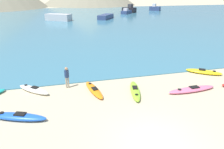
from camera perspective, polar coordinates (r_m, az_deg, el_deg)
name	(u,v)px	position (r m, az deg, el deg)	size (l,w,h in m)	color
ground_plane	(156,141)	(10.58, 11.36, -16.73)	(400.00, 400.00, 0.00)	tan
bay_water	(73,20)	(50.45, -10.25, 13.78)	(160.00, 70.00, 0.06)	teal
kayak_on_sand_0	(192,89)	(15.75, 20.11, -3.66)	(3.56, 0.87, 0.31)	#E5668C
kayak_on_sand_1	(94,90)	(14.79, -4.74, -3.97)	(1.07, 2.98, 0.31)	orange
kayak_on_sand_2	(34,90)	(15.56, -19.76, -3.73)	(2.28, 2.22, 0.41)	white
kayak_on_sand_5	(204,72)	(19.35, 22.84, 0.67)	(2.68, 2.28, 0.36)	yellow
kayak_on_sand_6	(18,117)	(12.77, -23.41, -10.06)	(3.22, 1.82, 0.38)	blue
kayak_on_sand_7	(135,91)	(14.67, 6.04, -4.21)	(1.33, 3.13, 0.33)	#8CCC2D
person_near_waterline	(67,76)	(15.33, -11.72, -0.42)	(0.31, 0.24, 1.53)	gray
moored_boat_0	(126,12)	(63.02, 3.75, 16.03)	(3.93, 4.27, 1.47)	navy
moored_boat_1	(155,8)	(73.33, 11.15, 16.64)	(3.55, 3.48, 2.14)	navy
moored_boat_2	(59,17)	(50.28, -13.80, 14.32)	(5.80, 4.87, 1.38)	#B2B2B7
moored_boat_3	(106,17)	(51.61, -1.66, 14.86)	(4.62, 5.45, 0.99)	navy
moored_boat_4	(129,9)	(66.72, 4.54, 16.58)	(4.06, 4.21, 2.36)	black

